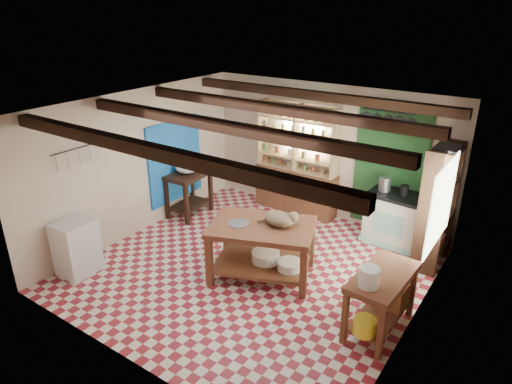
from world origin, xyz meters
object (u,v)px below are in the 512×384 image
Objects in this scene: cat at (279,219)px; work_table at (262,250)px; white_cabinet at (77,247)px; stove at (395,218)px; prep_table at (189,194)px; right_counter at (380,302)px.

work_table is at bearing -178.69° from cat.
work_table is 1.77× the size of white_cabinet.
stove reaches higher than prep_table.
right_counter is 1.86m from cat.
work_table is at bearing 30.22° from white_cabinet.
cat reaches higher than prep_table.
prep_table is (-3.74, -1.20, -0.02)m from stove.
cat is (2.66, 1.69, 0.55)m from white_cabinet.
right_counter is at bearing -41.77° from cat.
stove is 1.08× the size of white_cabinet.
work_table is at bearing -26.00° from prep_table.
stove is 2.03× the size of cat.
white_cabinet is at bearing -178.52° from cat.
cat is (-1.74, 0.33, 0.57)m from right_counter.
cat is at bearing 11.31° from work_table.
stove is 2.41m from cat.
white_cabinet is at bearing -93.76° from prep_table.
stove is 0.82× the size of right_counter.
white_cabinet is 3.20m from cat.
stove is at bearing 42.75° from white_cabinet.
prep_table is at bearing 167.30° from right_counter.
work_table reaches higher than white_cabinet.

